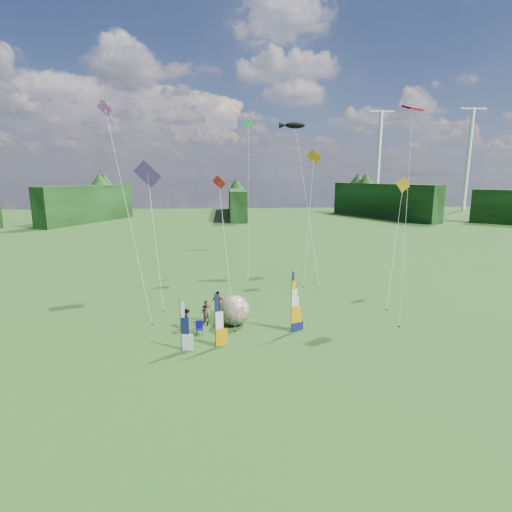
{
  "coord_description": "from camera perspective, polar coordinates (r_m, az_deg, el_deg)",
  "views": [
    {
      "loc": [
        -3.07,
        -23.17,
        11.1
      ],
      "look_at": [
        -1.0,
        4.0,
        5.5
      ],
      "focal_mm": 28.0,
      "sensor_mm": 36.0,
      "label": 1
    }
  ],
  "objects": [
    {
      "name": "spectator_d",
      "position": [
        32.68,
        -5.45,
        -6.59
      ],
      "size": [
        1.16,
        0.8,
        1.84
      ],
      "primitive_type": "imported",
      "rotation": [
        0.0,
        0.0,
        2.77
      ],
      "color": "#66594C",
      "rests_on": "ground"
    },
    {
      "name": "kite_parafoil",
      "position": [
        33.36,
        20.8,
        7.53
      ],
      "size": [
        9.98,
        11.93,
        18.32
      ],
      "primitive_type": null,
      "rotation": [
        0.0,
        0.0,
        0.4
      ],
      "color": "red",
      "rests_on": "ground"
    },
    {
      "name": "small_kite_pink",
      "position": [
        33.19,
        -17.94,
        7.11
      ],
      "size": [
        8.27,
        10.26,
        17.63
      ],
      "primitive_type": null,
      "rotation": [
        0.0,
        0.0,
        -0.21
      ],
      "color": "#EE56BF",
      "rests_on": "ground"
    },
    {
      "name": "kite_whale",
      "position": [
        44.68,
        7.19,
        9.08
      ],
      "size": [
        5.48,
        15.77,
        18.39
      ],
      "primitive_type": null,
      "rotation": [
        0.0,
        0.0,
        0.13
      ],
      "color": "black",
      "rests_on": "ground"
    },
    {
      "name": "small_kite_orange",
      "position": [
        42.13,
        7.6,
        6.15
      ],
      "size": [
        7.54,
        10.08,
        14.33
      ],
      "primitive_type": null,
      "rotation": [
        0.0,
        0.0,
        -0.34
      ],
      "color": "orange",
      "rests_on": "ground"
    },
    {
      "name": "kite_rainbow_delta",
      "position": [
        36.39,
        -14.31,
        4.26
      ],
      "size": [
        8.01,
        12.46,
        13.33
      ],
      "primitive_type": null,
      "rotation": [
        0.0,
        0.0,
        -0.13
      ],
      "color": "red",
      "rests_on": "ground"
    },
    {
      "name": "spectator_c",
      "position": [
        29.85,
        -9.9,
        -8.85
      ],
      "size": [
        0.55,
        1.03,
        1.51
      ],
      "primitive_type": "imported",
      "rotation": [
        0.0,
        0.0,
        1.37
      ],
      "color": "#66594C",
      "rests_on": "ground"
    },
    {
      "name": "small_kite_red",
      "position": [
        40.03,
        -4.56,
        3.94
      ],
      "size": [
        7.2,
        12.28,
        11.56
      ],
      "primitive_type": null,
      "rotation": [
        0.0,
        0.0,
        -0.33
      ],
      "color": "red",
      "rests_on": "ground"
    },
    {
      "name": "bol_inflatable",
      "position": [
        30.09,
        -3.09,
        -7.77
      ],
      "size": [
        2.88,
        2.88,
        2.24
      ],
      "primitive_type": "sphere",
      "rotation": [
        0.0,
        0.0,
        0.36
      ],
      "color": "#060099",
      "rests_on": "ground"
    },
    {
      "name": "side_banner_left",
      "position": [
        26.24,
        -5.84,
        -9.19
      ],
      "size": [
        1.0,
        0.33,
        3.61
      ],
      "primitive_type": null,
      "rotation": [
        0.0,
        0.0,
        0.24
      ],
      "color": "orange",
      "rests_on": "ground"
    },
    {
      "name": "spectator_a",
      "position": [
        31.01,
        -7.08,
        -7.82
      ],
      "size": [
        0.72,
        0.66,
        1.66
      ],
      "primitive_type": "imported",
      "rotation": [
        0.0,
        0.0,
        0.58
      ],
      "color": "#66594C",
      "rests_on": "ground"
    },
    {
      "name": "turbine_left",
      "position": [
        138.99,
        28.02,
        11.9
      ],
      "size": [
        8.0,
        1.2,
        30.0
      ],
      "primitive_type": null,
      "color": "silver",
      "rests_on": "ground"
    },
    {
      "name": "small_kite_green",
      "position": [
        45.87,
        -1.12,
        9.02
      ],
      "size": [
        3.38,
        11.9,
        18.05
      ],
      "primitive_type": null,
      "rotation": [
        0.0,
        0.0,
        0.06
      ],
      "color": "#0DCC43",
      "rests_on": "ground"
    },
    {
      "name": "camp_chair",
      "position": [
        28.8,
        -8.08,
        -10.16
      ],
      "size": [
        0.62,
        0.62,
        0.95
      ],
      "primitive_type": null,
      "rotation": [
        0.0,
        0.0,
        0.14
      ],
      "color": "#04024C",
      "rests_on": "ground"
    },
    {
      "name": "treeline_ring",
      "position": [
        24.42,
        3.07,
        -5.3
      ],
      "size": [
        210.0,
        210.0,
        8.0
      ],
      "primitive_type": null,
      "color": "#20541F",
      "rests_on": "ground"
    },
    {
      "name": "small_kite_yellow",
      "position": [
        38.19,
        19.36,
        2.82
      ],
      "size": [
        8.66,
        11.48,
        11.39
      ],
      "primitive_type": null,
      "rotation": [
        0.0,
        0.0,
        0.2
      ],
      "color": "#D59509",
      "rests_on": "ground"
    },
    {
      "name": "feather_banner_main",
      "position": [
        28.42,
        5.1,
        -6.66
      ],
      "size": [
        1.15,
        0.57,
        4.42
      ],
      "primitive_type": null,
      "rotation": [
        0.0,
        0.0,
        0.41
      ],
      "color": "#12174C",
      "rests_on": "ground"
    },
    {
      "name": "turbine_right",
      "position": [
        134.14,
        17.08,
        12.79
      ],
      "size": [
        8.0,
        1.2,
        30.0
      ],
      "primitive_type": null,
      "color": "silver",
      "rests_on": "ground"
    },
    {
      "name": "ground",
      "position": [
        25.87,
        2.97,
        -13.81
      ],
      "size": [
        220.0,
        220.0,
        0.0
      ],
      "primitive_type": "plane",
      "color": "#29591D",
      "rests_on": "ground"
    },
    {
      "name": "spectator_b",
      "position": [
        30.24,
        -7.25,
        -8.42
      ],
      "size": [
        0.84,
        0.73,
        1.57
      ],
      "primitive_type": "imported",
      "rotation": [
        0.0,
        0.0,
        -0.58
      ],
      "color": "#66594C",
      "rests_on": "ground"
    },
    {
      "name": "side_banner_far",
      "position": [
        26.12,
        -10.68,
        -9.78
      ],
      "size": [
        0.99,
        0.27,
        3.33
      ],
      "primitive_type": null,
      "rotation": [
        0.0,
        0.0,
        -0.17
      ],
      "color": "white",
      "rests_on": "ground"
    }
  ]
}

